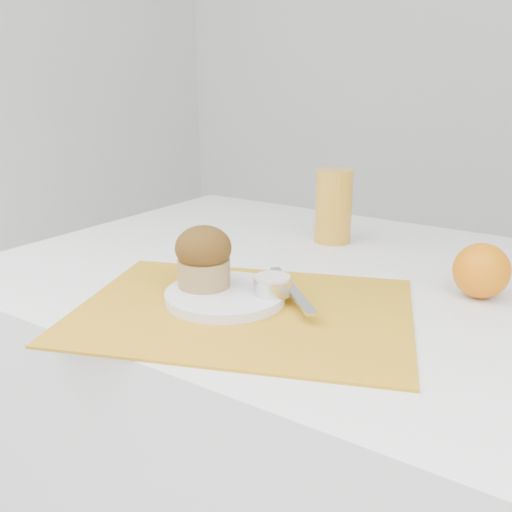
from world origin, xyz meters
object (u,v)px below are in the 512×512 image
Objects in this scene: orange at (481,271)px; juice_glass at (334,206)px; plate at (225,296)px; muffin at (204,257)px; table at (338,469)px.

juice_glass is at bearing 155.41° from orange.
juice_glass reaches higher than plate.
plate is at bearing -2.34° from muffin.
orange reaches higher than plate.
juice_glass is at bearing 86.14° from muffin.
plate is 0.07m from muffin.
table is 8.39× the size of juice_glass.
plate is 1.79× the size of muffin.
muffin is at bearing -125.52° from table.
table is 0.49m from juice_glass.
plate is 1.22× the size of juice_glass.
juice_glass reaches higher than table.
plate is at bearing -142.55° from orange.
table is 0.46m from orange.
muffin reaches higher than orange.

